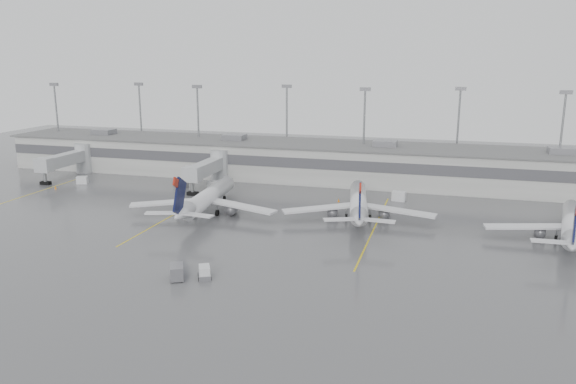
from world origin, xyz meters
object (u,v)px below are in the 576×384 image
(jet_mid_left, at_px, (206,198))
(jet_far_right, at_px, (572,225))
(baggage_tug, at_px, (205,273))
(jet_mid_right, at_px, (358,203))

(jet_mid_left, xyz_separation_m, jet_far_right, (58.51, 0.73, -0.22))
(jet_mid_left, relative_size, baggage_tug, 10.30)
(jet_mid_left, distance_m, baggage_tug, 29.72)
(jet_mid_left, bearing_deg, baggage_tug, -71.42)
(jet_mid_left, relative_size, jet_mid_right, 1.03)
(jet_mid_left, bearing_deg, jet_mid_right, 4.33)
(jet_mid_right, relative_size, jet_far_right, 1.05)
(jet_far_right, distance_m, baggage_tug, 54.42)
(baggage_tug, bearing_deg, jet_mid_right, 38.15)
(jet_mid_left, distance_m, jet_far_right, 58.51)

